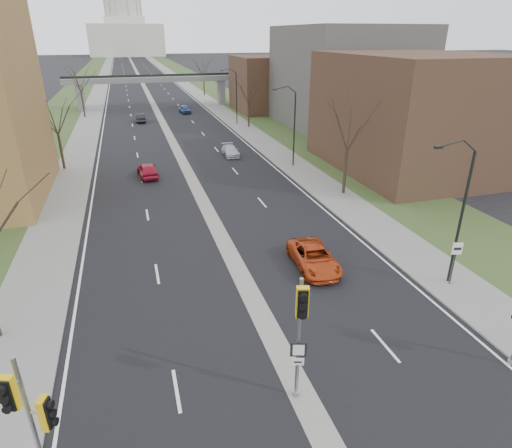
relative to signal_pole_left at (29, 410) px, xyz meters
name	(u,v)px	position (x,y,z in m)	size (l,w,h in m)	color
ground	(305,400)	(9.48, 1.04, -3.46)	(700.00, 700.00, 0.00)	black
road_surface	(139,77)	(9.48, 151.04, -3.45)	(20.00, 600.00, 0.01)	black
median_strip	(139,77)	(9.48, 151.04, -3.46)	(1.20, 600.00, 0.02)	gray
sidewalk_right	(174,76)	(21.48, 151.04, -3.40)	(4.00, 600.00, 0.12)	gray
sidewalk_left	(103,78)	(-2.52, 151.04, -3.40)	(4.00, 600.00, 0.12)	gray
grass_verge_right	(191,76)	(27.48, 151.04, -3.41)	(8.00, 600.00, 0.10)	#324620
grass_verge_left	(85,79)	(-8.52, 151.04, -3.41)	(8.00, 600.00, 0.10)	#324620
commercial_block_near	(414,113)	(33.48, 29.04, 2.54)	(16.00, 20.00, 12.00)	#503625
commercial_block_mid	(345,78)	(37.48, 53.04, 4.04)	(18.00, 22.00, 15.00)	#595551
commercial_block_far	(272,84)	(31.48, 71.04, 1.54)	(14.00, 14.00, 10.00)	#503625
pedestrian_bridge	(153,83)	(9.48, 81.04, 1.39)	(34.00, 3.00, 6.45)	slate
capitol	(125,26)	(9.48, 321.04, 15.14)	(48.00, 42.00, 55.75)	beige
streetlight_near	(458,173)	(20.47, 7.04, 3.49)	(2.61, 0.20, 8.70)	black
streetlight_mid	(288,104)	(20.47, 33.04, 3.49)	(2.61, 0.20, 8.70)	black
streetlight_far	(231,81)	(20.47, 59.04, 3.49)	(2.61, 0.20, 8.70)	black
tree_left_b	(54,112)	(-3.52, 39.04, 2.77)	(6.75, 6.75, 8.81)	#382B21
tree_left_c	(79,76)	(-3.52, 73.04, 3.58)	(7.65, 7.65, 9.99)	#382B21
tree_right_a	(349,123)	(22.48, 23.04, 3.18)	(7.20, 7.20, 9.40)	#382B21
tree_right_b	(248,90)	(22.48, 56.04, 2.36)	(6.30, 6.30, 8.22)	#382B21
tree_right_c	(203,65)	(22.48, 96.04, 3.58)	(7.65, 7.65, 9.99)	#382B21
signal_pole_left	(29,410)	(0.00, 0.00, 0.00)	(1.17, 0.88, 5.28)	gray
signal_pole_median	(301,322)	(9.14, 1.08, 0.48)	(0.76, 0.95, 5.65)	gray
speed_limit_sign	(455,256)	(21.15, 6.72, -1.45)	(0.58, 0.19, 2.75)	black
car_left_near	(147,170)	(5.20, 33.70, -2.69)	(1.81, 4.50, 1.53)	maroon
car_left_far	(141,118)	(5.97, 65.65, -2.75)	(1.50, 4.31, 1.42)	black
car_right_near	(314,257)	(14.22, 11.05, -2.74)	(2.38, 5.15, 1.43)	#B03812
car_right_mid	(230,151)	(15.54, 39.59, -2.85)	(1.72, 4.23, 1.23)	silver
car_right_far	(185,109)	(14.45, 72.56, -2.74)	(1.70, 4.22, 1.44)	navy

